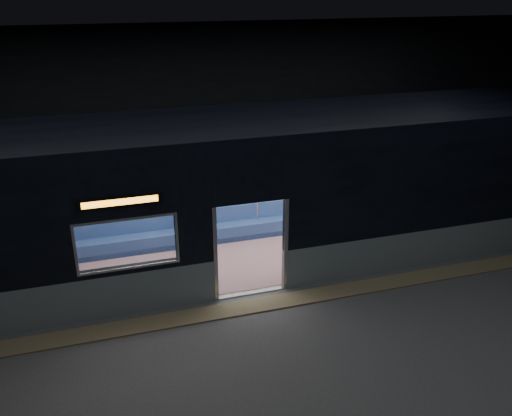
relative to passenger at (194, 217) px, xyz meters
name	(u,v)px	position (x,y,z in m)	size (l,w,h in m)	color
station_floor	(267,321)	(0.67, -3.55, -0.78)	(24.00, 14.00, 0.01)	#47494C
station_envelope	(268,135)	(0.67, -3.55, 2.89)	(24.00, 14.00, 5.00)	black
tactile_strip	(258,305)	(0.67, -3.00, -0.76)	(22.80, 0.50, 0.03)	#8C7F59
metro_car	(231,186)	(0.67, -1.00, 1.07)	(18.00, 3.04, 3.35)	gray
passenger	(194,217)	(0.00, 0.00, 0.00)	(0.42, 0.67, 1.32)	black
handbag	(196,225)	(-0.02, -0.21, -0.11)	(0.28, 0.24, 0.14)	black
transit_map	(351,168)	(4.26, 0.31, 0.70)	(1.02, 0.03, 0.66)	white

